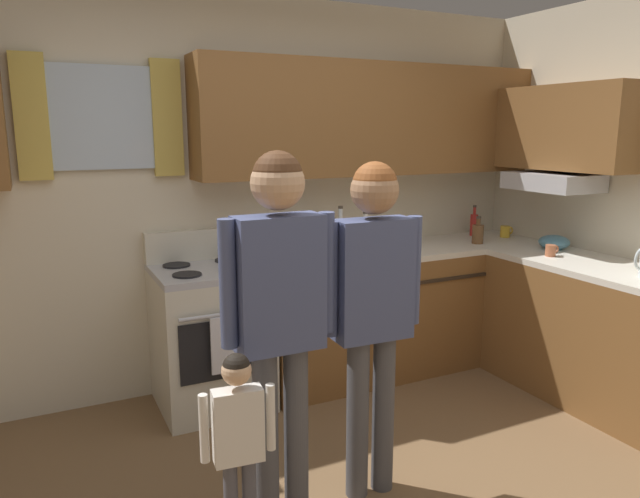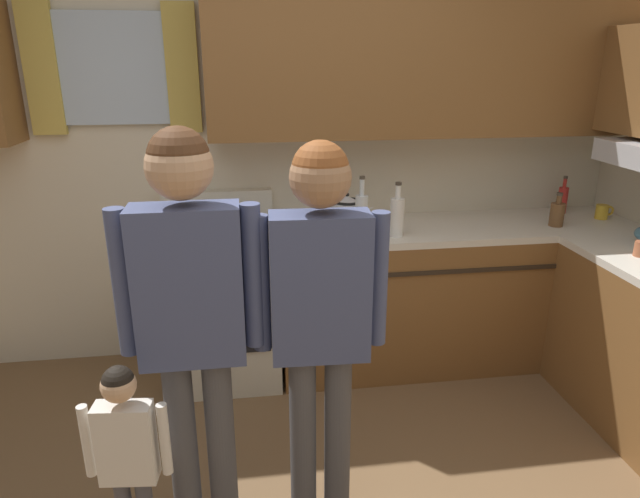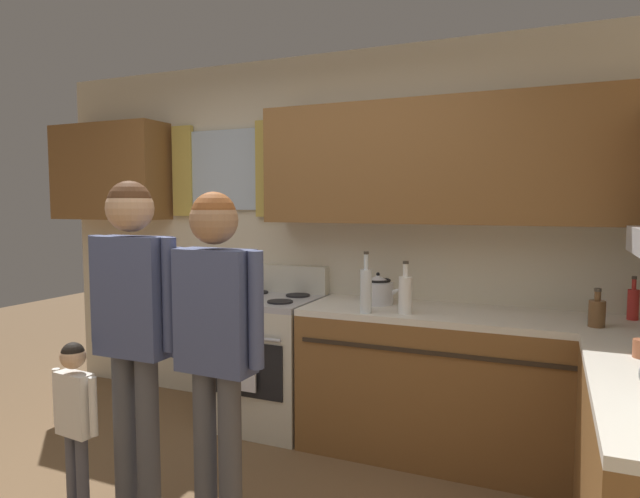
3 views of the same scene
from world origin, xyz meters
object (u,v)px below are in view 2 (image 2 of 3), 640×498
(bottle_squat_brown, at_px, (557,214))
(mug_mustard_yellow, at_px, (602,212))
(adult_holding_child, at_px, (190,302))
(small_child, at_px, (127,450))
(stove_oven, at_px, (221,303))
(bottle_tall_clear, at_px, (361,217))
(bottle_sauce_red, at_px, (563,199))
(adult_in_plaid, at_px, (320,302))
(bottle_milk_white, at_px, (397,216))
(stovetop_kettle, at_px, (347,211))

(bottle_squat_brown, bearing_deg, mug_mustard_yellow, 16.07)
(adult_holding_child, height_order, small_child, adult_holding_child)
(bottle_squat_brown, bearing_deg, stove_oven, 176.79)
(bottle_tall_clear, bearing_deg, mug_mustard_yellow, 8.37)
(stove_oven, xyz_separation_m, bottle_sauce_red, (2.23, 0.16, 0.53))
(adult_in_plaid, bearing_deg, bottle_milk_white, 61.12)
(mug_mustard_yellow, bearing_deg, adult_holding_child, -152.81)
(stove_oven, distance_m, adult_holding_child, 1.39)
(stove_oven, bearing_deg, adult_holding_child, -92.08)
(bottle_milk_white, xyz_separation_m, mug_mustard_yellow, (1.39, 0.17, -0.07))
(bottle_tall_clear, height_order, small_child, bottle_tall_clear)
(bottle_milk_white, relative_size, adult_in_plaid, 0.20)
(bottle_tall_clear, relative_size, bottle_sauce_red, 1.49)
(stove_oven, bearing_deg, adult_in_plaid, -71.54)
(stove_oven, height_order, mug_mustard_yellow, stove_oven)
(stove_oven, distance_m, stovetop_kettle, 0.94)
(mug_mustard_yellow, distance_m, stovetop_kettle, 1.64)
(bottle_squat_brown, relative_size, bottle_milk_white, 0.65)
(stove_oven, xyz_separation_m, adult_in_plaid, (0.42, -1.26, 0.54))
(bottle_milk_white, xyz_separation_m, stovetop_kettle, (-0.24, 0.24, -0.02))
(bottle_squat_brown, distance_m, adult_holding_child, 2.38)
(bottle_squat_brown, bearing_deg, bottle_sauce_red, 54.34)
(bottle_milk_white, distance_m, stovetop_kettle, 0.34)
(bottle_sauce_red, distance_m, small_child, 3.00)
(bottle_milk_white, height_order, small_child, bottle_milk_white)
(bottle_squat_brown, relative_size, adult_in_plaid, 0.13)
(stove_oven, relative_size, stovetop_kettle, 4.02)
(stove_oven, relative_size, bottle_squat_brown, 5.37)
(adult_in_plaid, height_order, small_child, adult_in_plaid)
(bottle_milk_white, distance_m, bottle_sauce_red, 1.26)
(stove_oven, relative_size, bottle_tall_clear, 3.00)
(stovetop_kettle, bearing_deg, mug_mustard_yellow, -2.40)
(mug_mustard_yellow, bearing_deg, adult_in_plaid, -147.82)
(bottle_milk_white, xyz_separation_m, bottle_tall_clear, (-0.22, -0.07, 0.02))
(adult_holding_child, xyz_separation_m, small_child, (-0.24, -0.15, -0.49))
(stove_oven, xyz_separation_m, adult_holding_child, (-0.05, -1.27, 0.58))
(bottle_squat_brown, bearing_deg, bottle_tall_clear, -174.06)
(small_child, bearing_deg, adult_holding_child, 30.88)
(mug_mustard_yellow, distance_m, small_child, 3.07)
(bottle_sauce_red, relative_size, mug_mustard_yellow, 2.04)
(bottle_milk_white, height_order, adult_in_plaid, adult_in_plaid)
(bottle_squat_brown, height_order, bottle_sauce_red, bottle_sauce_red)
(bottle_squat_brown, distance_m, small_child, 2.69)
(bottle_sauce_red, xyz_separation_m, small_child, (-2.52, -1.57, -0.44))
(bottle_milk_white, bearing_deg, small_child, -136.54)
(mug_mustard_yellow, xyz_separation_m, adult_holding_child, (-2.45, -1.26, 0.10))
(bottle_sauce_red, relative_size, adult_in_plaid, 0.15)
(bottle_squat_brown, distance_m, bottle_tall_clear, 1.25)
(bottle_squat_brown, xyz_separation_m, bottle_milk_white, (-1.02, -0.06, 0.04))
(stovetop_kettle, bearing_deg, small_child, -125.82)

